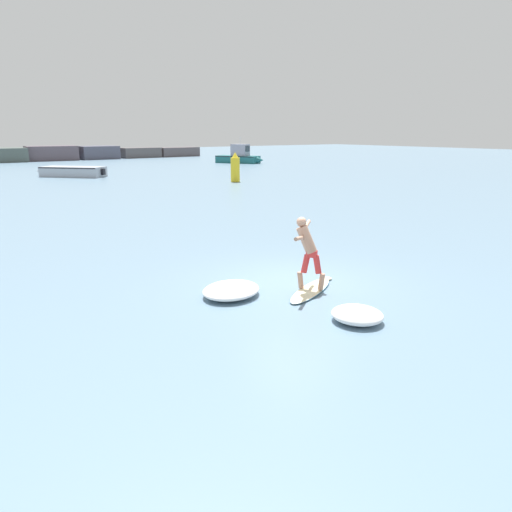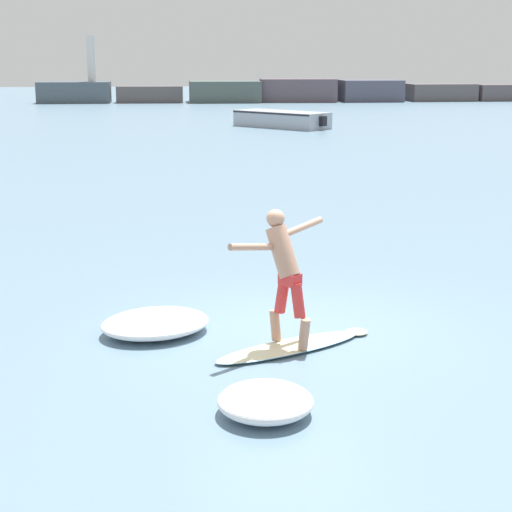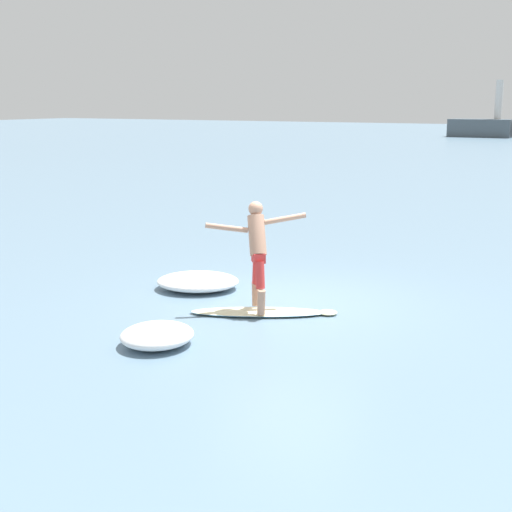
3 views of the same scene
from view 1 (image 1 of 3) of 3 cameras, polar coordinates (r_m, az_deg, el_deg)
name	(u,v)px [view 1 (image 1 of 3)]	position (r m, az deg, el deg)	size (l,w,h in m)	color
ground_plane	(294,282)	(13.34, 4.31, -2.99)	(200.00, 200.00, 0.00)	slate
rock_jetty_breakwater	(48,154)	(73.80, -22.69, 10.70)	(43.85, 4.52, 5.46)	#49545B
surfboard	(311,290)	(12.63, 6.34, -3.85)	(2.41, 1.58, 0.21)	beige
surfer	(307,247)	(12.31, 5.88, 1.07)	(1.39, 1.14, 1.81)	tan
fishing_boat_near_jetty	(240,157)	(62.94, -1.90, 11.28)	(4.21, 6.16, 3.21)	#1C6062
small_boat_offshore	(71,171)	(47.01, -20.38, 9.06)	(5.31, 5.64, 0.88)	#A3AAB6
channel_marker_buoy	(235,168)	(39.77, -2.39, 9.99)	(0.71, 0.71, 2.30)	yellow
wave_foam_at_tail	(231,290)	(12.18, -2.86, -3.91)	(1.97, 1.84, 0.30)	white
wave_foam_at_nose	(357,315)	(10.78, 11.49, -6.60)	(1.08, 1.14, 0.31)	white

